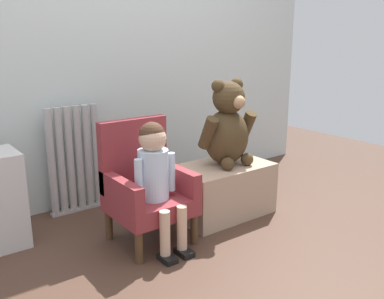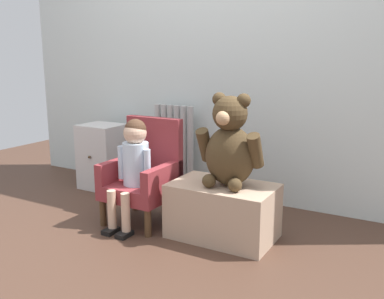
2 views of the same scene
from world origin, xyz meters
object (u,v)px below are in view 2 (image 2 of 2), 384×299
object	(u,v)px
child_armchair	(145,175)
low_bench	(223,211)
child_figure	(134,158)
large_teddy_bear	(230,146)
small_dresser	(103,156)
radiator	(174,149)

from	to	relation	value
child_armchair	low_bench	size ratio (longest dim) A/B	1.10
child_figure	large_teddy_bear	size ratio (longest dim) A/B	1.28
small_dresser	child_armchair	bearing A→B (deg)	-29.93
child_armchair	child_figure	distance (m)	0.18
child_armchair	child_figure	xyz separation A→B (m)	(0.00, -0.11, 0.14)
large_teddy_bear	child_figure	bearing A→B (deg)	-169.17
low_bench	large_teddy_bear	world-z (taller)	large_teddy_bear
low_bench	radiator	bearing A→B (deg)	139.73
child_armchair	radiator	bearing A→B (deg)	104.29
large_teddy_bear	small_dresser	bearing A→B (deg)	162.79
radiator	child_armchair	xyz separation A→B (m)	(0.16, -0.63, -0.04)
child_figure	low_bench	size ratio (longest dim) A/B	1.12
radiator	child_figure	size ratio (longest dim) A/B	1.01
small_dresser	child_figure	bearing A→B (deg)	-36.09
large_teddy_bear	child_armchair	bearing A→B (deg)	-179.54
child_armchair	low_bench	xyz separation A→B (m)	(0.59, 0.00, -0.15)
radiator	child_armchair	bearing A→B (deg)	-75.71
radiator	large_teddy_bear	distance (m)	1.03
low_bench	child_armchair	bearing A→B (deg)	-179.92
radiator	child_figure	bearing A→B (deg)	-77.82
small_dresser	child_armchair	distance (m)	0.86
small_dresser	low_bench	world-z (taller)	small_dresser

